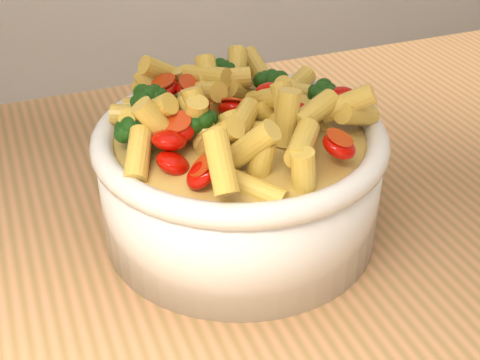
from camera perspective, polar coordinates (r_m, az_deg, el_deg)
name	(u,v)px	position (r m, az deg, el deg)	size (l,w,h in m)	color
table	(316,349)	(0.63, 6.49, -14.12)	(1.20, 0.80, 0.90)	#B87B4F
serving_bowl	(240,179)	(0.56, 0.00, 0.11)	(0.24, 0.24, 0.10)	silver
pasta_salad	(240,110)	(0.53, 0.00, 5.96)	(0.19, 0.19, 0.04)	#FFD350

